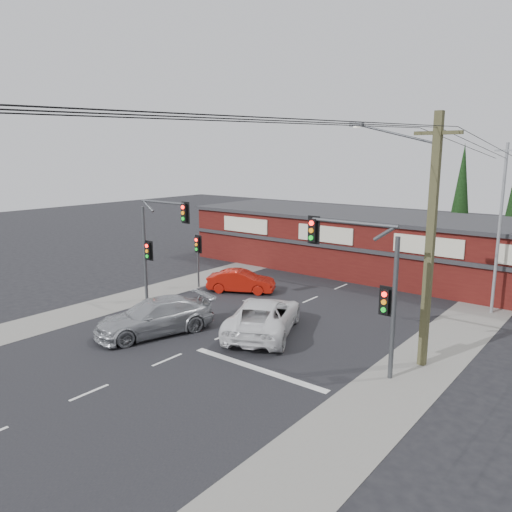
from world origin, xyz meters
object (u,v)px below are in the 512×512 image
Objects in this scene: utility_pole at (427,234)px; red_sedan at (241,281)px; silver_suv at (155,317)px; white_suv at (264,316)px; shop_building at (365,242)px.

red_sedan is at bearing 163.17° from utility_pole.
red_sedan is (-1.47, 8.17, -0.14)m from silver_suv.
white_suv is 0.22× the size of shop_building.
utility_pole is (11.20, 4.34, 4.57)m from silver_suv.
white_suv reaches higher than silver_suv.
white_suv is at bearing -81.68° from shop_building.
silver_suv is 12.85m from utility_pole.
white_suv is 5.19m from silver_suv.
silver_suv is 8.30m from red_sedan.
white_suv is at bearing -159.14° from red_sedan.
shop_building is 17.15m from utility_pole.
silver_suv is at bearing 162.81° from red_sedan.
shop_building is (1.85, 18.34, 1.31)m from silver_suv.
red_sedan is 14.05m from utility_pole.
silver_suv is 18.47m from shop_building.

